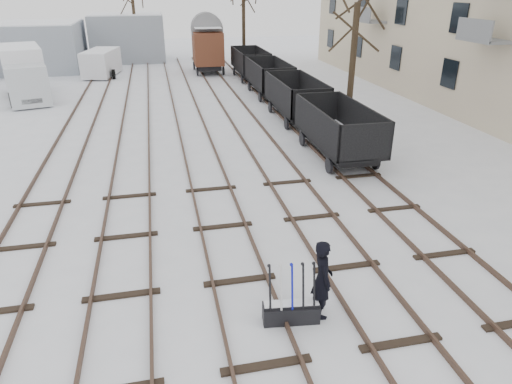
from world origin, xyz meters
The scene contains 16 objects.
ground centered at (0.00, 0.00, 0.00)m, with size 120.00×120.00×0.00m, color white.
tracks centered at (0.00, 13.67, 0.07)m, with size 13.90×52.00×0.16m.
shed_left centered at (-13.00, 36.00, 2.05)m, with size 10.00×8.00×4.10m.
shed_right centered at (-4.00, 40.00, 2.25)m, with size 7.00×6.00×4.50m.
ground_frame centered at (0.88, -1.76, 0.28)m, with size 1.34×0.57×1.49m.
worker centered at (1.63, -1.66, 0.98)m, with size 0.72×0.47×1.96m, color black.
freight_wagon_a centered at (6.00, 8.46, 0.88)m, with size 2.27×5.66×2.31m.
freight_wagon_b centered at (6.00, 14.86, 0.88)m, with size 2.27×5.66×2.31m.
freight_wagon_c centered at (6.00, 21.26, 0.88)m, with size 2.27×5.66×2.31m.
freight_wagon_d centered at (6.00, 27.66, 0.88)m, with size 2.27×5.66×2.31m.
box_van_wagon centered at (2.97, 31.36, 2.25)m, with size 2.88×5.17×3.87m.
lorry centered at (-10.25, 23.86, 1.73)m, with size 3.73×7.72×3.36m.
panel_van centered at (-6.00, 31.43, 1.11)m, with size 3.04×5.18×2.14m.
tree_near centered at (7.63, 11.17, 3.18)m, with size 0.30×0.30×6.37m, color black.
tree_far_left centered at (-3.14, 38.27, 3.63)m, with size 0.30×0.30×7.26m, color black.
tree_far_right centered at (6.13, 31.00, 4.01)m, with size 0.30×0.30×8.01m, color black.
Camera 1 is at (-1.70, -9.78, 7.12)m, focal length 32.00 mm.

